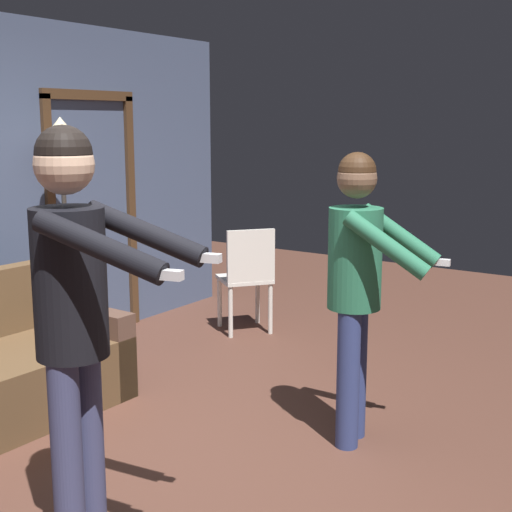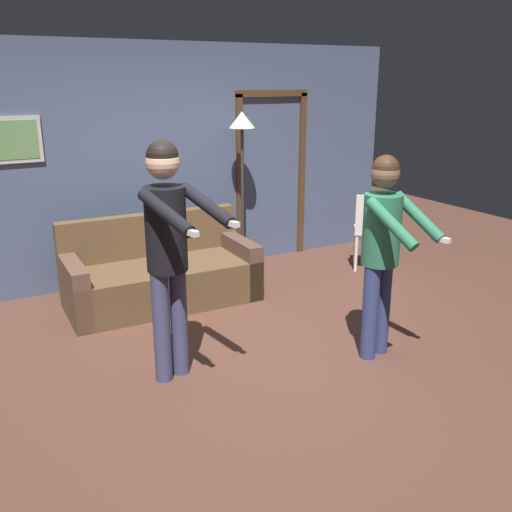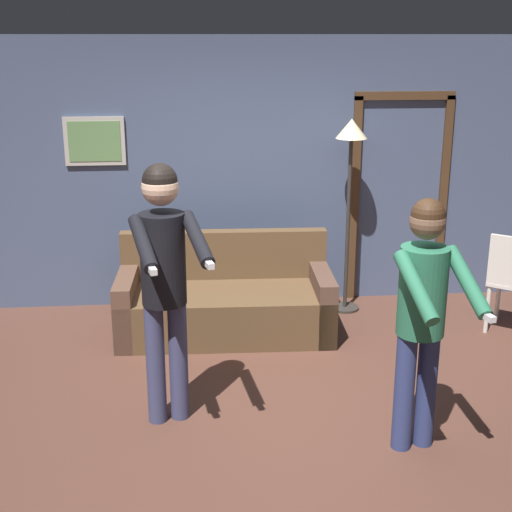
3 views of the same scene
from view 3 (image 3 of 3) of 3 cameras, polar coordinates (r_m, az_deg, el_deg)
name	(u,v)px [view 3 (image 3 of 3)]	position (r m, az deg, el deg)	size (l,w,h in m)	color
ground_plane	(267,410)	(5.27, 0.85, -12.19)	(12.00, 12.00, 0.00)	#523126
back_wall_assembly	(244,174)	(6.97, -0.98, 6.59)	(6.40, 0.10, 2.60)	#475371
couch	(225,303)	(6.45, -2.49, -3.79)	(1.93, 0.91, 0.87)	brown
torchiere_lamp	(350,158)	(6.73, 7.57, 7.78)	(0.29, 0.29, 1.86)	#332D28
person_standing_left	(164,269)	(4.73, -7.38, -1.02)	(0.55, 0.77, 1.82)	#3C4065
person_standing_right	(423,304)	(4.53, 13.22, -3.77)	(0.51, 0.63, 1.67)	navy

